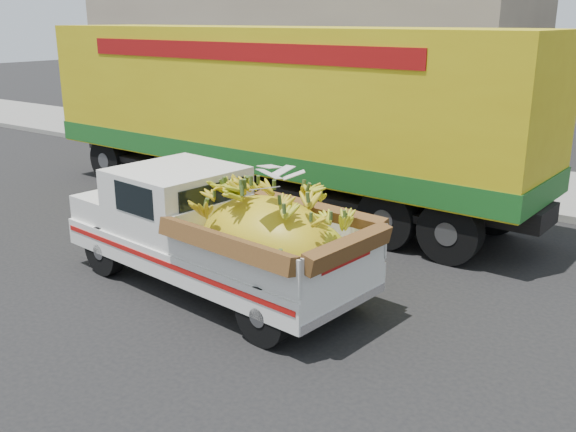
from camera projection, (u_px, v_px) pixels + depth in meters
The scene contains 6 objects.
ground at pixel (140, 289), 9.80m from camera, with size 100.00×100.00×0.00m, color black.
curb at pixel (375, 186), 15.55m from camera, with size 60.00×0.25×0.15m, color gray.
sidewalk at pixel (413, 170), 17.18m from camera, with size 60.00×4.00×0.14m, color gray.
building_left at pixel (296, 57), 25.51m from camera, with size 18.00×6.00×5.00m, color gray.
pickup_truck at pixel (230, 235), 9.34m from camera, with size 5.19×2.32×1.76m.
semi_trailer at pixel (272, 108), 13.76m from camera, with size 12.03×2.99×3.80m.
Camera 1 is at (7.13, -5.99, 3.97)m, focal length 40.00 mm.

